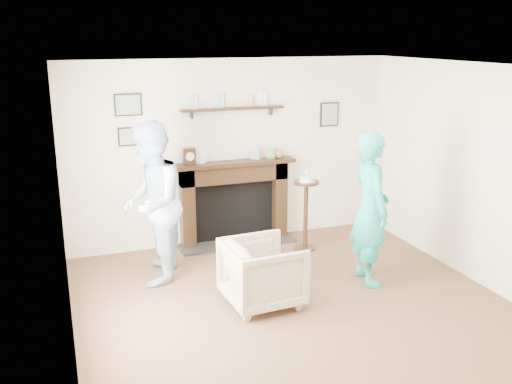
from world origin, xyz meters
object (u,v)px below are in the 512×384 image
man (155,280)px  woman (366,281)px  pedestal_table (306,202)px  armchair (263,303)px

man → woman: (2.34, -0.87, 0.00)m
man → pedestal_table: pedestal_table is taller
armchair → pedestal_table: bearing=-43.6°
pedestal_table → woman: bearing=-78.0°
armchair → man: size_ratio=0.41×
armchair → man: bearing=40.7°
woman → armchair: bearing=103.0°
man → pedestal_table: 2.21m
man → pedestal_table: bearing=116.2°
armchair → woman: bearing=-88.2°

